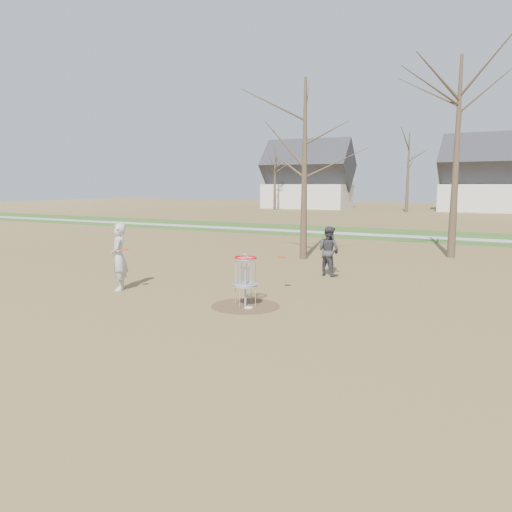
# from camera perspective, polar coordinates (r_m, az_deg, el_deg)

# --- Properties ---
(ground) EXTENTS (160.00, 160.00, 0.00)m
(ground) POSITION_cam_1_polar(r_m,az_deg,el_deg) (13.10, -1.22, -5.74)
(ground) COLOR brown
(ground) RESTS_ON ground
(green_band) EXTENTS (160.00, 8.00, 0.01)m
(green_band) POSITION_cam_1_polar(r_m,az_deg,el_deg) (32.81, 17.32, 2.29)
(green_band) COLOR #2D5119
(green_band) RESTS_ON ground
(footpath) EXTENTS (160.00, 1.50, 0.01)m
(footpath) POSITION_cam_1_polar(r_m,az_deg,el_deg) (31.83, 16.96, 2.15)
(footpath) COLOR #9E9E99
(footpath) RESTS_ON green_band
(dirt_circle) EXTENTS (1.80, 1.80, 0.01)m
(dirt_circle) POSITION_cam_1_polar(r_m,az_deg,el_deg) (13.10, -1.22, -5.71)
(dirt_circle) COLOR #47331E
(dirt_circle) RESTS_ON ground
(player_standing) EXTENTS (0.82, 0.87, 2.01)m
(player_standing) POSITION_cam_1_polar(r_m,az_deg,el_deg) (15.44, -15.39, -0.11)
(player_standing) COLOR #BDBDBD
(player_standing) RESTS_ON ground
(player_throwing) EXTENTS (1.00, 0.88, 1.73)m
(player_throwing) POSITION_cam_1_polar(r_m,az_deg,el_deg) (17.50, 8.30, 0.58)
(player_throwing) COLOR #37373C
(player_throwing) RESTS_ON ground
(disc_grounded) EXTENTS (0.22, 0.22, 0.02)m
(disc_grounded) POSITION_cam_1_polar(r_m,az_deg,el_deg) (12.86, -0.86, -5.91)
(disc_grounded) COLOR white
(disc_grounded) RESTS_ON dirt_circle
(discs_in_play) EXTENTS (4.24, 2.43, 0.25)m
(discs_in_play) POSITION_cam_1_polar(r_m,az_deg,el_deg) (14.61, -5.62, 0.30)
(discs_in_play) COLOR red
(discs_in_play) RESTS_ON ground
(disc_golf_basket) EXTENTS (0.64, 0.64, 1.35)m
(disc_golf_basket) POSITION_cam_1_polar(r_m,az_deg,el_deg) (12.91, -1.23, -1.80)
(disc_golf_basket) COLOR #9EA3AD
(disc_golf_basket) RESTS_ON ground
(bare_trees) EXTENTS (52.62, 44.98, 9.00)m
(bare_trees) POSITION_cam_1_polar(r_m,az_deg,el_deg) (47.10, 23.37, 10.17)
(bare_trees) COLOR #382B1E
(bare_trees) RESTS_ON ground
(houses_row) EXTENTS (56.51, 10.01, 7.26)m
(houses_row) POSITION_cam_1_polar(r_m,az_deg,el_deg) (63.63, 27.00, 7.61)
(houses_row) COLOR silver
(houses_row) RESTS_ON ground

